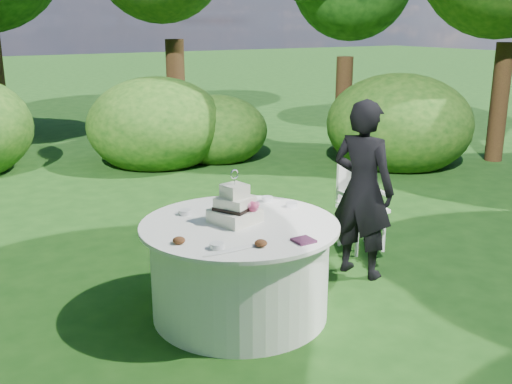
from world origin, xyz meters
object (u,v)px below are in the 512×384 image
guest (363,189)px  cake (235,208)px  table (240,268)px  napkins (304,240)px  chair (359,199)px

guest → cake: 1.36m
table → cake: (-0.01, 0.04, 0.50)m
guest → table: 1.42m
table → cake: size_ratio=3.65×
napkins → table: size_ratio=0.09×
cake → guest: bearing=2.9°
cake → table: bearing=-75.7°
guest → cake: guest is taller
guest → chair: size_ratio=1.86×
table → chair: size_ratio=1.77×
cake → chair: size_ratio=0.49×
napkins → table: napkins is taller
table → chair: bearing=20.2°
guest → table: size_ratio=1.05×
chair → cake: bearing=-161.1°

